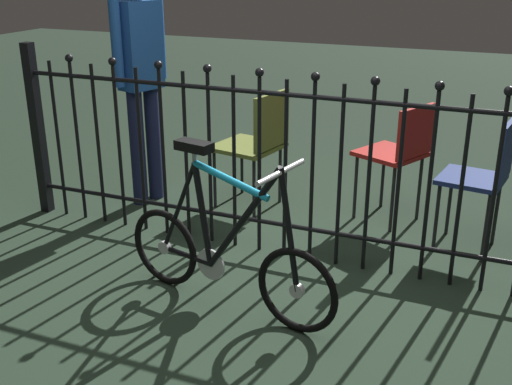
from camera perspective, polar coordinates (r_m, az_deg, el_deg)
ground_plane at (r=3.55m, az=-0.42°, el=-9.29°), size 20.00×20.00×0.00m
iron_fence at (r=3.79m, az=2.15°, el=2.86°), size 3.82×0.07×1.22m
bicycle at (r=3.32m, az=-2.78°, el=-5.45°), size 1.31×0.41×0.89m
chair_olive at (r=4.55m, az=0.13°, el=4.90°), size 0.52×0.52×0.88m
chair_red at (r=4.39m, az=12.92°, el=3.84°), size 0.53×0.53×0.85m
chair_navy at (r=4.10m, az=20.11°, el=1.79°), size 0.43×0.43×0.86m
person_visitor at (r=4.65m, az=-10.47°, el=11.40°), size 0.25×0.46×1.73m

